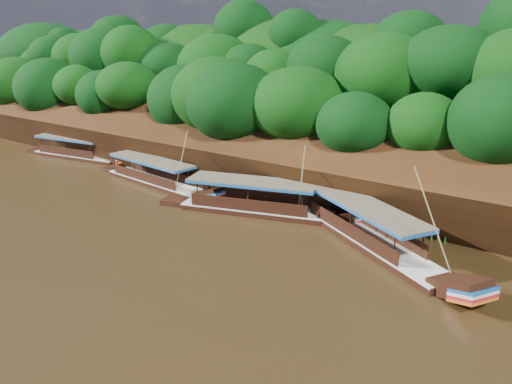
% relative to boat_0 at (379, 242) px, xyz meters
% --- Properties ---
extents(ground, '(160.00, 160.00, 0.00)m').
position_rel_boat_0_xyz_m(ground, '(-10.32, -6.08, -0.57)').
color(ground, black).
rests_on(ground, ground).
extents(riverbank, '(120.00, 30.06, 19.40)m').
position_rel_boat_0_xyz_m(riverbank, '(-10.34, 16.64, 1.32)').
color(riverbank, black).
rests_on(riverbank, ground).
extents(boat_0, '(14.45, 9.45, 7.07)m').
position_rel_boat_0_xyz_m(boat_0, '(0.00, 0.00, 0.00)').
color(boat_0, black).
rests_on(boat_0, ground).
extents(boat_1, '(14.46, 6.39, 6.10)m').
position_rel_boat_0_xyz_m(boat_1, '(-8.87, 1.27, -0.00)').
color(boat_1, black).
rests_on(boat_1, ground).
extents(boat_2, '(14.26, 3.21, 5.78)m').
position_rel_boat_0_xyz_m(boat_2, '(-20.48, 1.39, -0.06)').
color(boat_2, black).
rests_on(boat_2, ground).
extents(boat_3, '(12.73, 3.96, 2.67)m').
position_rel_boat_0_xyz_m(boat_3, '(-34.78, 3.33, -0.06)').
color(boat_3, black).
rests_on(boat_3, ground).
extents(reeds, '(49.24, 1.96, 1.96)m').
position_rel_boat_0_xyz_m(reeds, '(-13.10, 3.57, 0.33)').
color(reeds, '#1D6719').
rests_on(reeds, ground).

